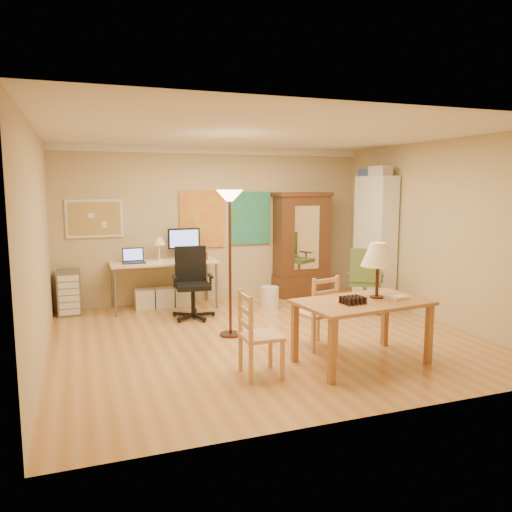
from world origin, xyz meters
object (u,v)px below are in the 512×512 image
object	(u,v)px
office_chair_black	(193,299)
armoire	(302,251)
dining_table	(368,288)
bookshelf	(375,240)
office_chair_green	(365,295)
computer_desk	(166,279)

from	to	relation	value
office_chair_black	armoire	bearing A→B (deg)	21.90
dining_table	bookshelf	size ratio (longest dim) A/B	0.71
office_chair_green	bookshelf	bearing A→B (deg)	47.95
office_chair_green	armoire	world-z (taller)	armoire
office_chair_black	office_chair_green	bearing A→B (deg)	-12.98
computer_desk	office_chair_green	world-z (taller)	computer_desk
office_chair_black	bookshelf	size ratio (longest dim) A/B	0.50
computer_desk	armoire	bearing A→B (deg)	1.79
dining_table	computer_desk	distance (m)	3.86
armoire	dining_table	bearing A→B (deg)	-102.70
computer_desk	armoire	world-z (taller)	armoire
bookshelf	office_chair_black	bearing A→B (deg)	-179.91
dining_table	computer_desk	bearing A→B (deg)	117.08
dining_table	computer_desk	size ratio (longest dim) A/B	0.90
dining_table	office_chair_green	xyz separation A→B (m)	(1.20, 1.97, -0.59)
armoire	office_chair_black	bearing A→B (deg)	-158.10
dining_table	office_chair_black	xyz separation A→B (m)	(-1.48, 2.59, -0.58)
office_chair_black	office_chair_green	xyz separation A→B (m)	(2.68, -0.62, -0.01)
armoire	bookshelf	world-z (taller)	bookshelf
armoire	bookshelf	distance (m)	1.36
computer_desk	office_chair_black	world-z (taller)	computer_desk
armoire	bookshelf	size ratio (longest dim) A/B	0.87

